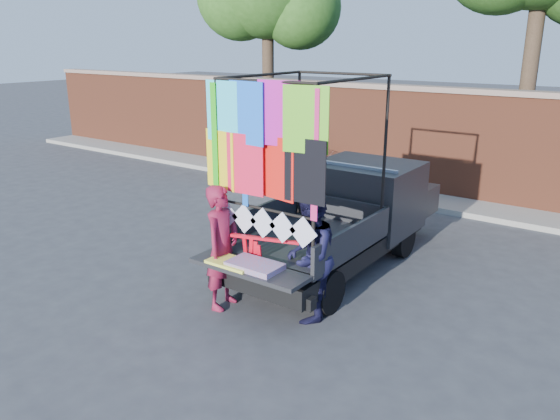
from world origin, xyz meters
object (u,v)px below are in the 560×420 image
Objects in this scene: pickup_truck at (351,213)px; sedan at (290,160)px; woman at (222,247)px; man at (309,257)px.

sedan is at bearing 135.98° from pickup_truck.
sedan is at bearing 17.68° from woman.
man reaches higher than woman.
pickup_truck reaches higher than woman.
pickup_truck reaches higher than man.
pickup_truck is at bearing -158.25° from sedan.
sedan is 7.45m from man.
woman is (-0.57, -2.67, 0.09)m from pickup_truck.
man is at bearing -80.63° from woman.
woman is (3.26, -6.37, 0.26)m from sedan.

